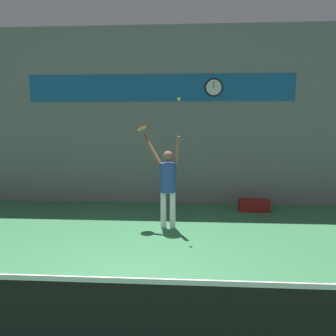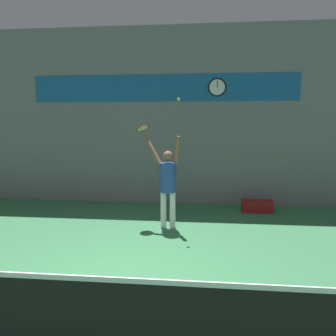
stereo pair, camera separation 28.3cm
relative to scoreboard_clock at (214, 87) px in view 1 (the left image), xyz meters
The scene contains 9 objects.
ground_plane 6.19m from the scoreboard_clock, 106.80° to the right, with size 18.00×18.00×0.00m, color #387A4C.
back_wall 1.71m from the scoreboard_clock, behind, with size 18.00×0.10×5.00m.
sponsor_banner 1.51m from the scoreboard_clock, behind, with size 7.46×0.02×0.74m.
scoreboard_clock is the anchor object (origin of this frame).
court_net 7.30m from the scoreboard_clock, 102.96° to the right, with size 7.76×0.07×1.06m.
tennis_player 3.34m from the scoreboard_clock, 117.02° to the right, with size 0.83×0.50×2.05m.
tennis_racket 2.78m from the scoreboard_clock, 133.15° to the right, with size 0.41×0.42×0.40m.
tennis_ball 2.55m from the scoreboard_clock, 110.97° to the right, with size 0.07×0.07×0.07m.
equipment_bag 3.40m from the scoreboard_clock, 33.02° to the right, with size 0.79×0.34×0.31m.
Camera 1 is at (0.83, -4.31, 2.34)m, focal length 35.00 mm.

